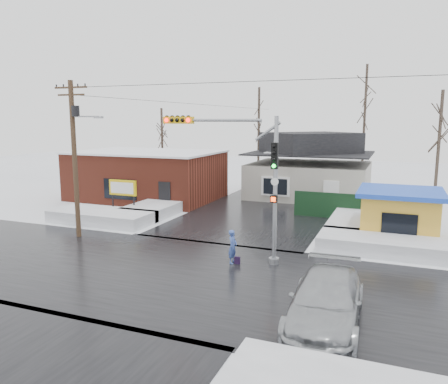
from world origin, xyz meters
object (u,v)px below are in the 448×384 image
at_px(utility_pole, 75,150).
at_px(marquee_sign, 123,189).
at_px(traffic_signal, 243,168).
at_px(pedestrian, 233,247).
at_px(kiosk, 399,214).
at_px(car, 326,301).

bearing_deg(utility_pole, marquee_sign, 100.13).
height_order(traffic_signal, pedestrian, traffic_signal).
xyz_separation_m(marquee_sign, pedestrian, (11.13, -7.14, -1.11)).
height_order(traffic_signal, marquee_sign, traffic_signal).
xyz_separation_m(kiosk, pedestrian, (-7.37, -7.64, -0.65)).
xyz_separation_m(traffic_signal, kiosk, (7.07, 7.03, -3.08)).
relative_size(marquee_sign, car, 0.45).
height_order(utility_pole, car, utility_pole).
bearing_deg(kiosk, marquee_sign, -178.45).
bearing_deg(marquee_sign, traffic_signal, -29.72).
height_order(marquee_sign, pedestrian, marquee_sign).
relative_size(utility_pole, marquee_sign, 3.53).
xyz_separation_m(utility_pole, pedestrian, (10.06, -1.15, -4.30)).
bearing_deg(traffic_signal, car, -48.13).
distance_m(marquee_sign, pedestrian, 13.27).
bearing_deg(pedestrian, utility_pole, 85.49).
relative_size(kiosk, car, 0.81).
bearing_deg(pedestrian, car, -130.99).
height_order(marquee_sign, car, marquee_sign).
xyz_separation_m(traffic_signal, marquee_sign, (-11.43, 6.53, -2.62)).
xyz_separation_m(marquee_sign, car, (16.28, -11.93, -1.09)).
distance_m(marquee_sign, car, 20.21).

